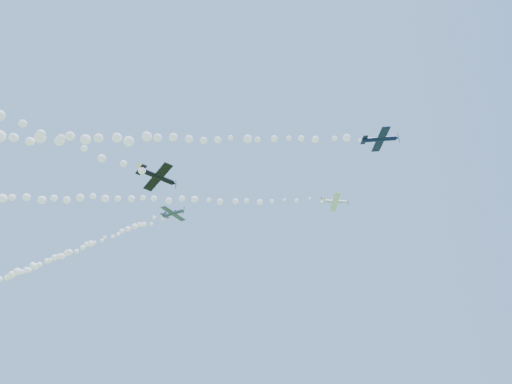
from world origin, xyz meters
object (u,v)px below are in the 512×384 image
(plane_navy, at_px, (380,139))
(plane_grey, at_px, (173,213))
(plane_white, at_px, (335,202))
(plane_black, at_px, (158,177))

(plane_navy, xyz_separation_m, plane_grey, (-44.04, 5.59, -4.33))
(plane_navy, relative_size, plane_grey, 1.13)
(plane_grey, bearing_deg, plane_white, 40.56)
(plane_navy, xyz_separation_m, plane_black, (-32.39, -19.30, -13.83))
(plane_grey, height_order, plane_black, plane_grey)
(plane_white, bearing_deg, plane_grey, -174.69)
(plane_white, distance_m, plane_navy, 24.28)
(plane_black, bearing_deg, plane_white, 6.22)
(plane_white, distance_m, plane_grey, 36.38)
(plane_grey, xyz_separation_m, plane_black, (11.65, -24.89, -9.49))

